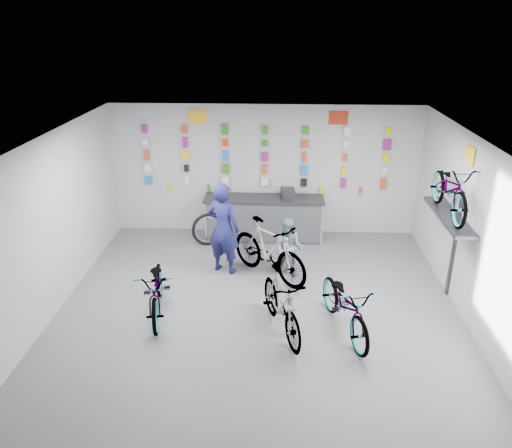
# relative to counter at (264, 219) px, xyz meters

# --- Properties ---
(floor) EXTENTS (8.00, 8.00, 0.00)m
(floor) POSITION_rel_counter_xyz_m (0.00, -3.54, -0.49)
(floor) COLOR #55555B
(floor) RESTS_ON ground
(ceiling) EXTENTS (8.00, 8.00, 0.00)m
(ceiling) POSITION_rel_counter_xyz_m (0.00, -3.54, 2.51)
(ceiling) COLOR white
(ceiling) RESTS_ON wall_back
(wall_back) EXTENTS (7.00, 0.00, 7.00)m
(wall_back) POSITION_rel_counter_xyz_m (0.00, 0.46, 1.01)
(wall_back) COLOR #B8B8BA
(wall_back) RESTS_ON floor
(wall_left) EXTENTS (0.00, 8.00, 8.00)m
(wall_left) POSITION_rel_counter_xyz_m (-3.50, -3.54, 1.01)
(wall_left) COLOR #B8B8BA
(wall_left) RESTS_ON floor
(wall_right) EXTENTS (0.00, 8.00, 8.00)m
(wall_right) POSITION_rel_counter_xyz_m (3.50, -3.54, 1.01)
(wall_right) COLOR #B8B8BA
(wall_right) RESTS_ON floor
(counter) EXTENTS (2.70, 0.66, 1.00)m
(counter) POSITION_rel_counter_xyz_m (0.00, 0.00, 0.00)
(counter) COLOR black
(counter) RESTS_ON floor
(merch_wall) EXTENTS (5.57, 0.08, 1.57)m
(merch_wall) POSITION_rel_counter_xyz_m (-0.00, 0.39, 1.29)
(merch_wall) COLOR blue
(merch_wall) RESTS_ON wall_back
(wall_bracket) EXTENTS (0.39, 1.90, 2.00)m
(wall_bracket) POSITION_rel_counter_xyz_m (3.33, -2.34, 0.98)
(wall_bracket) COLOR #333338
(wall_bracket) RESTS_ON wall_right
(sign_left) EXTENTS (0.42, 0.02, 0.30)m
(sign_left) POSITION_rel_counter_xyz_m (-1.50, 0.44, 2.23)
(sign_left) COLOR yellow
(sign_left) RESTS_ON wall_back
(sign_right) EXTENTS (0.42, 0.02, 0.30)m
(sign_right) POSITION_rel_counter_xyz_m (1.60, 0.44, 2.23)
(sign_right) COLOR #B82F18
(sign_right) RESTS_ON wall_back
(sign_side) EXTENTS (0.02, 0.40, 0.30)m
(sign_side) POSITION_rel_counter_xyz_m (3.48, -2.34, 2.16)
(sign_side) COLOR yellow
(sign_side) RESTS_ON wall_right
(bike_left) EXTENTS (0.95, 1.90, 0.95)m
(bike_left) POSITION_rel_counter_xyz_m (-1.71, -3.23, -0.01)
(bike_left) COLOR gray
(bike_left) RESTS_ON floor
(bike_center) EXTENTS (1.05, 1.84, 1.06)m
(bike_center) POSITION_rel_counter_xyz_m (0.41, -3.69, 0.05)
(bike_center) COLOR gray
(bike_center) RESTS_ON floor
(bike_right) EXTENTS (1.13, 1.98, 0.98)m
(bike_right) POSITION_rel_counter_xyz_m (1.43, -3.62, 0.00)
(bike_right) COLOR gray
(bike_right) RESTS_ON floor
(bike_service) EXTENTS (1.80, 1.77, 1.18)m
(bike_service) POSITION_rel_counter_xyz_m (0.16, -1.85, 0.10)
(bike_service) COLOR gray
(bike_service) RESTS_ON floor
(bike_wall) EXTENTS (0.63, 1.80, 0.95)m
(bike_wall) POSITION_rel_counter_xyz_m (3.25, -2.34, 1.57)
(bike_wall) COLOR gray
(bike_wall) RESTS_ON wall_bracket
(clerk) EXTENTS (0.80, 0.67, 1.86)m
(clerk) POSITION_rel_counter_xyz_m (-0.74, -1.63, 0.44)
(clerk) COLOR #1A1B52
(clerk) RESTS_ON floor
(customer) EXTENTS (0.70, 0.61, 1.20)m
(customer) POSITION_rel_counter_xyz_m (0.54, -1.77, 0.11)
(customer) COLOR slate
(customer) RESTS_ON floor
(spare_wheel) EXTENTS (0.75, 0.46, 0.73)m
(spare_wheel) POSITION_rel_counter_xyz_m (-1.25, -0.37, -0.13)
(spare_wheel) COLOR black
(spare_wheel) RESTS_ON floor
(register) EXTENTS (0.31, 0.33, 0.22)m
(register) POSITION_rel_counter_xyz_m (0.54, 0.01, 0.62)
(register) COLOR black
(register) RESTS_ON counter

